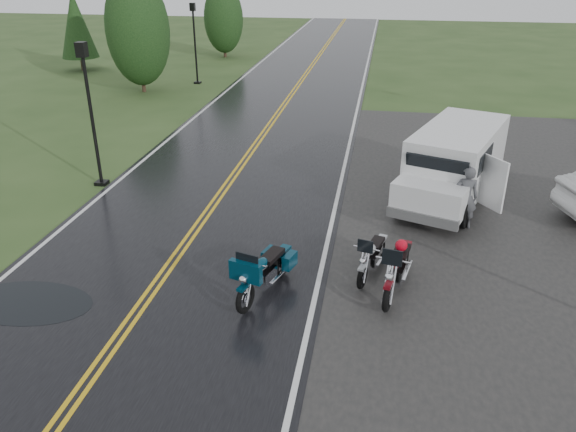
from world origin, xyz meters
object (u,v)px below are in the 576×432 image
(motorcycle_red, at_px, (389,285))
(person_at_van, at_px, (465,198))
(motorcycle_teal, at_px, (245,287))
(van_white, at_px, (405,179))
(lamp_post_far_left, at_px, (195,44))
(lamp_post_near_left, at_px, (92,116))
(motorcycle_silver, at_px, (363,268))

(motorcycle_red, distance_m, person_at_van, 5.08)
(motorcycle_teal, xyz_separation_m, van_white, (3.45, 5.84, 0.47))
(motorcycle_red, distance_m, lamp_post_far_left, 25.21)
(van_white, xyz_separation_m, lamp_post_far_left, (-11.95, 17.09, 1.16))
(motorcycle_red, distance_m, lamp_post_near_left, 11.55)
(motorcycle_red, relative_size, van_white, 0.41)
(lamp_post_far_left, bearing_deg, motorcycle_teal, -69.68)
(motorcycle_teal, bearing_deg, lamp_post_far_left, 127.26)
(lamp_post_near_left, bearing_deg, motorcycle_silver, -29.74)
(motorcycle_silver, distance_m, lamp_post_near_left, 10.65)
(van_white, xyz_separation_m, lamp_post_near_left, (-10.11, 0.78, 1.22))
(lamp_post_far_left, bearing_deg, lamp_post_near_left, -83.57)
(motorcycle_teal, height_order, lamp_post_far_left, lamp_post_far_left)
(lamp_post_near_left, relative_size, lamp_post_far_left, 1.03)
(person_at_van, xyz_separation_m, lamp_post_near_left, (-11.80, 1.41, 1.46))
(motorcycle_red, distance_m, motorcycle_silver, 1.03)
(van_white, bearing_deg, motorcycle_silver, -82.00)
(person_at_van, distance_m, lamp_post_near_left, 11.97)
(motorcycle_teal, height_order, lamp_post_near_left, lamp_post_near_left)
(motorcycle_red, bearing_deg, lamp_post_far_left, 129.36)
(motorcycle_red, bearing_deg, lamp_post_near_left, 160.16)
(lamp_post_near_left, bearing_deg, motorcycle_red, -31.88)
(motorcycle_silver, height_order, lamp_post_far_left, lamp_post_far_left)
(motorcycle_silver, height_order, lamp_post_near_left, lamp_post_near_left)
(van_white, relative_size, person_at_van, 3.20)
(motorcycle_silver, distance_m, van_white, 4.58)
(motorcycle_teal, distance_m, motorcycle_silver, 2.84)
(motorcycle_red, bearing_deg, motorcycle_teal, -157.14)
(person_at_van, bearing_deg, motorcycle_red, 65.48)
(lamp_post_near_left, distance_m, lamp_post_far_left, 16.42)
(lamp_post_near_left, bearing_deg, lamp_post_far_left, 96.43)
(motorcycle_teal, distance_m, lamp_post_far_left, 24.51)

